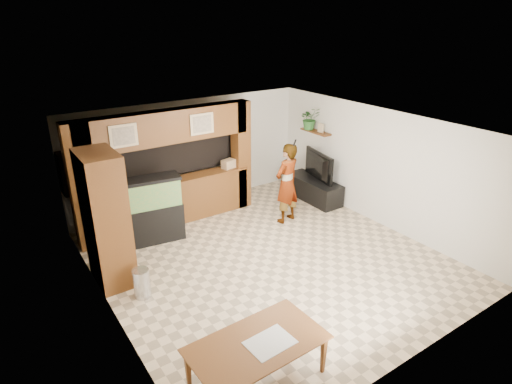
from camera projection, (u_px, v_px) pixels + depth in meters
floor at (268, 258)px, 8.38m from camera, size 6.50×6.50×0.00m
ceiling at (269, 129)px, 7.37m from camera, size 6.50×6.50×0.00m
wall_back at (190, 153)px, 10.35m from camera, size 6.00×0.00×6.00m
wall_left at (104, 243)px, 6.32m from camera, size 0.00×6.50×6.50m
wall_right at (379, 167)px, 9.43m from camera, size 0.00×6.50×6.50m
partition at (163, 167)px, 9.39m from camera, size 4.20×0.99×2.60m
wall_clock at (83, 184)px, 6.87m from camera, size 0.05×0.25×0.25m
wall_shelf at (316, 132)px, 10.68m from camera, size 0.25×0.90×0.04m
pantry_cabinet at (106, 220)px, 7.28m from camera, size 0.60×0.98×2.39m
trash_can at (142, 283)px, 7.17m from camera, size 0.28×0.28×0.52m
aquarium at (151, 211)px, 8.78m from camera, size 1.27×0.48×1.41m
tv_stand at (313, 189)px, 10.94m from camera, size 0.60×1.63×0.54m
television at (315, 166)px, 10.70m from camera, size 0.40×1.24×0.71m
photo_frame at (321, 128)px, 10.50m from camera, size 0.05×0.17×0.22m
potted_plant at (310, 118)px, 10.71m from camera, size 0.61×0.56×0.56m
person at (287, 183)px, 9.55m from camera, size 0.75×0.58×1.85m
microphone at (295, 143)px, 9.08m from camera, size 0.04×0.10×0.17m
dining_table at (259, 363)px, 5.48m from camera, size 1.77×1.02×0.61m
newspaper_a at (270, 342)px, 5.38m from camera, size 0.61×0.46×0.01m
counter_box at (228, 164)px, 10.11m from camera, size 0.35×0.27×0.20m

